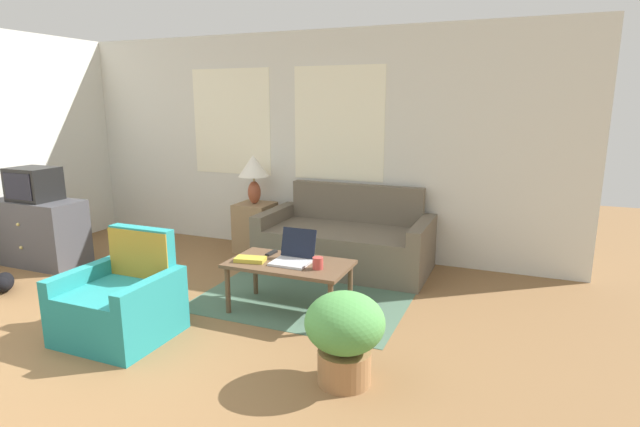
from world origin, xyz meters
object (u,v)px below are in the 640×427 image
Objects in this scene: book_red at (250,259)px; armchair at (123,304)px; coffee_table at (289,268)px; cat_black at (4,282)px; tv_remote at (271,253)px; table_lamp at (254,170)px; potted_plant at (345,332)px; couch at (346,243)px; television at (34,184)px; cup_navy at (318,263)px; laptop at (294,255)px.

armchair is at bearing -130.60° from book_red.
cat_black is at bearing -167.10° from coffee_table.
tv_remote is 2.66m from cat_black.
coffee_table is (1.01, 0.90, 0.15)m from armchair.
table_lamp is 0.96× the size of potted_plant.
couch is 2.36m from potted_plant.
television is 4.94× the size of cup_navy.
tv_remote is (0.75, 1.06, 0.20)m from armchair.
laptop is at bearing 42.04° from armchair.
cup_navy is 0.65× the size of tv_remote.
potted_plant is at bearing -14.21° from television.
book_red is at bearing -4.50° from television.
tv_remote is at bearing -55.13° from table_lamp.
television is 1.73× the size of book_red.
couch is 3.76× the size of television.
book_red is 1.85× the size of tv_remote.
armchair reaches higher than potted_plant.
tv_remote reaches higher than coffee_table.
cup_navy is at bearing -19.72° from laptop.
armchair is 1.07m from book_red.
cup_navy is 0.62m from book_red.
television is 0.79× the size of potted_plant.
television is 3.49m from cup_navy.
armchair is 1.31m from tv_remote.
cup_navy reaches higher than coffee_table.
table_lamp reaches higher than book_red.
table_lamp is (-1.24, 0.16, 0.73)m from couch.
table_lamp is at bearing 118.42° from book_red.
tv_remote is (-0.25, 0.16, 0.06)m from coffee_table.
coffee_table is 1.71× the size of potted_plant.
couch is 1.44m from cup_navy.
potted_plant is at bearing -49.85° from table_lamp.
television is 3.22m from laptop.
television is (-3.21, -1.22, 0.64)m from couch.
couch is at bearing 99.81° from cup_navy.
cup_navy is at bearing 50.98° from cat_black.
table_lamp is at bearing 130.15° from potted_plant.
cup_navy is at bearing 122.71° from potted_plant.
armchair is 8.24× the size of cup_navy.
television is 2.41m from table_lamp.
couch is 6.50× the size of book_red.
coffee_table is (1.19, -1.50, -0.60)m from table_lamp.
laptop is 2.90m from cat_black.
television is at bearing 176.97° from cup_navy.
couch is at bearing 20.72° from television.
potted_plant reaches higher than tv_remote.
laptop reaches higher than potted_plant.
coffee_table is 0.30m from tv_remote.
laptop is (1.03, 0.93, 0.25)m from armchair.
tv_remote is at bearing 75.23° from book_red.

